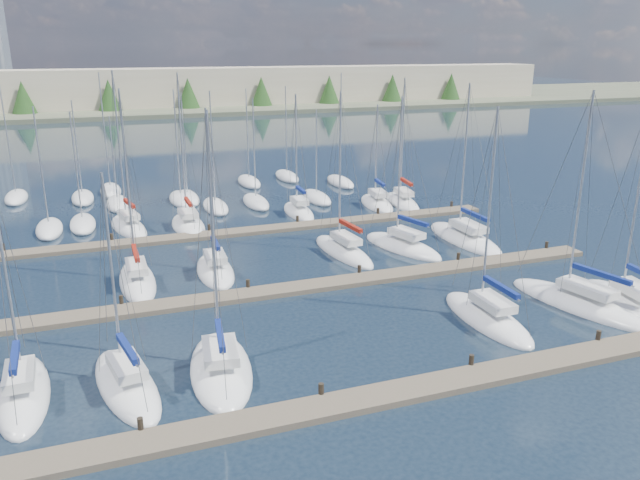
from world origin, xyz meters
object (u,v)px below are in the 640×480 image
object	(u,v)px
sailboat_c	(221,369)
sailboat_q	(377,204)
sailboat_n	(129,226)
sailboat_l	(403,246)
sailboat_m	(464,238)
sailboat_k	(343,251)
sailboat_f	(578,303)
sailboat_o	(188,225)
sailboat_p	(299,212)
sailboat_i	(137,281)
sailboat_b	(127,385)
sailboat_j	(215,270)
sailboat_g	(629,304)
sailboat_e	(487,318)
sailboat_a	(23,393)
sailboat_r	(402,202)

from	to	relation	value
sailboat_c	sailboat_q	bearing A→B (deg)	59.63
sailboat_c	sailboat_n	size ratio (longest dim) A/B	0.94
sailboat_q	sailboat_c	size ratio (longest dim) A/B	0.79
sailboat_l	sailboat_m	world-z (taller)	sailboat_m
sailboat_k	sailboat_m	size ratio (longest dim) A/B	0.97
sailboat_f	sailboat_m	distance (m)	14.27
sailboat_c	sailboat_o	size ratio (longest dim) A/B	0.96
sailboat_p	sailboat_m	world-z (taller)	sailboat_m
sailboat_o	sailboat_i	bearing A→B (deg)	-113.49
sailboat_f	sailboat_o	bearing A→B (deg)	114.08
sailboat_i	sailboat_p	world-z (taller)	sailboat_i
sailboat_c	sailboat_k	size ratio (longest dim) A/B	1.03
sailboat_b	sailboat_p	xyz separation A→B (m)	(17.67, 27.62, 0.01)
sailboat_i	sailboat_m	size ratio (longest dim) A/B	1.02
sailboat_o	sailboat_j	size ratio (longest dim) A/B	1.15
sailboat_g	sailboat_l	xyz separation A→B (m)	(-7.87, 15.25, -0.01)
sailboat_q	sailboat_e	distance (m)	27.98
sailboat_c	sailboat_o	world-z (taller)	sailboat_o
sailboat_l	sailboat_j	size ratio (longest dim) A/B	1.03
sailboat_o	sailboat_a	bearing A→B (deg)	-114.59
sailboat_k	sailboat_j	bearing A→B (deg)	179.49
sailboat_j	sailboat_r	xyz separation A→B (m)	(21.85, 13.46, 0.01)
sailboat_c	sailboat_b	bearing A→B (deg)	-173.16
sailboat_o	sailboat_k	bearing A→B (deg)	-49.21
sailboat_r	sailboat_b	bearing A→B (deg)	-127.83
sailboat_m	sailboat_r	size ratio (longest dim) A/B	1.02
sailboat_p	sailboat_e	xyz separation A→B (m)	(2.84, -27.07, -0.01)
sailboat_g	sailboat_k	world-z (taller)	sailboat_g
sailboat_g	sailboat_b	xyz separation A→B (m)	(-30.02, 0.70, -0.01)
sailboat_f	sailboat_r	world-z (taller)	sailboat_f
sailboat_f	sailboat_n	bearing A→B (deg)	119.10
sailboat_o	sailboat_b	bearing A→B (deg)	-105.20
sailboat_r	sailboat_g	bearing A→B (deg)	-79.10
sailboat_q	sailboat_i	xyz separation A→B (m)	(-24.56, -14.05, 0.02)
sailboat_l	sailboat_n	size ratio (longest dim) A/B	0.88
sailboat_c	sailboat_f	size ratio (longest dim) A/B	0.98
sailboat_k	sailboat_l	bearing A→B (deg)	-10.61
sailboat_i	sailboat_a	size ratio (longest dim) A/B	1.22
sailboat_q	sailboat_l	world-z (taller)	sailboat_l
sailboat_q	sailboat_j	distance (m)	23.66
sailboat_g	sailboat_a	size ratio (longest dim) A/B	1.24
sailboat_g	sailboat_j	size ratio (longest dim) A/B	1.13
sailboat_l	sailboat_m	size ratio (longest dim) A/B	0.94
sailboat_a	sailboat_r	world-z (taller)	sailboat_r
sailboat_f	sailboat_b	world-z (taller)	sailboat_f
sailboat_g	sailboat_i	bearing A→B (deg)	160.15
sailboat_g	sailboat_o	size ratio (longest dim) A/B	0.99
sailboat_o	sailboat_a	distance (m)	28.27
sailboat_j	sailboat_r	distance (m)	25.67
sailboat_g	sailboat_a	bearing A→B (deg)	-175.19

